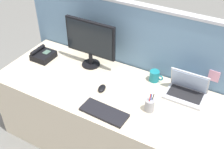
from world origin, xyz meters
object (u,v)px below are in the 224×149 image
Objects in this scene: keyboard_main at (104,112)px; computer_mouse_right_hand at (102,88)px; laptop at (187,89)px; desk_phone at (43,55)px; desktop_monitor at (90,41)px; coffee_mug at (155,76)px; cell_phone_silver_slab at (207,146)px; pen_cup at (150,105)px; cell_phone_white_slab at (143,131)px.

computer_mouse_right_hand is at bearing 126.61° from keyboard_main.
desk_phone is at bearing -173.73° from laptop.
coffee_mug is (0.62, 0.06, -0.21)m from desktop_monitor.
coffee_mug is at bearing 10.45° from desk_phone.
desk_phone reaches higher than cell_phone_silver_slab.
desk_phone is 1.11m from coffee_mug.
desktop_monitor is 0.94m from laptop.
computer_mouse_right_hand is 0.65× the size of cell_phone_silver_slab.
pen_cup is (0.73, -0.31, -0.21)m from desktop_monitor.
keyboard_main is at bearing -22.02° from desk_phone.
desk_phone is 1.71m from cell_phone_silver_slab.
cell_phone_silver_slab is (1.21, -0.44, -0.26)m from desktop_monitor.
keyboard_main is at bearing -132.75° from laptop.
cell_phone_silver_slab is 1.17× the size of cell_phone_white_slab.
coffee_mug is (1.09, 0.20, 0.01)m from desk_phone.
desk_phone is 1.31m from cell_phone_white_slab.
cell_phone_silver_slab is 0.44m from cell_phone_white_slab.
keyboard_main is at bearing -49.22° from desktop_monitor.
keyboard_main is (0.91, -0.37, -0.03)m from desk_phone.
cell_phone_silver_slab is at bearing -10.18° from desk_phone.
laptop is at bearing -9.04° from coffee_mug.
coffee_mug is at bearing 170.96° from laptop.
cell_phone_silver_slab and cell_phone_white_slab have the same top height.
computer_mouse_right_hand reaches higher than cell_phone_white_slab.
desktop_monitor is 4.02× the size of coffee_mug.
computer_mouse_right_hand is (0.28, -0.27, -0.25)m from desktop_monitor.
laptop is (0.92, 0.01, -0.21)m from desktop_monitor.
desk_phone is at bearing 158.98° from computer_mouse_right_hand.
laptop is 0.54m from cell_phone_silver_slab.
keyboard_main is at bearing 171.00° from cell_phone_white_slab.
laptop is at bearing 148.74° from cell_phone_silver_slab.
cell_phone_white_slab is 1.07× the size of coffee_mug.
desk_phone is at bearing -164.08° from cell_phone_silver_slab.
pen_cup is (1.20, -0.17, 0.02)m from desk_phone.
pen_cup is at bearing 37.11° from keyboard_main.
desk_phone is at bearing 157.48° from cell_phone_white_slab.
laptop is at bearing 0.71° from desktop_monitor.
pen_cup is (-0.19, -0.32, -0.00)m from laptop.
laptop is 3.14× the size of computer_mouse_right_hand.
desk_phone reaches higher than keyboard_main.
desktop_monitor is 0.54m from desk_phone.
laptop is at bearing 70.34° from cell_phone_white_slab.
computer_mouse_right_hand is (-0.64, -0.29, -0.04)m from laptop.
desktop_monitor is at bearing 16.75° from desk_phone.
desk_phone is 0.76m from computer_mouse_right_hand.
laptop is 2.52× the size of coffee_mug.
desk_phone is at bearing -163.25° from desktop_monitor.
desktop_monitor reaches higher than desk_phone.
desktop_monitor is 1.32m from cell_phone_silver_slab.
coffee_mug reaches higher than keyboard_main.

